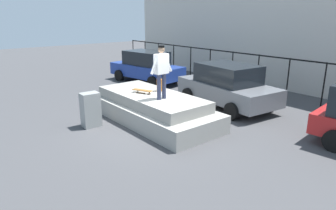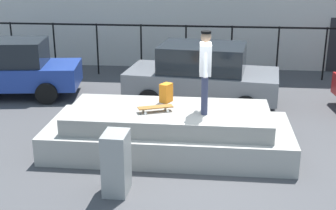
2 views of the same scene
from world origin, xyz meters
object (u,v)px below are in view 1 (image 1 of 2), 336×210
skateboard (142,90)px  car_grey_sedan_mid (227,85)px  backpack (161,85)px  car_blue_sedan_near (146,67)px  skateboarder (161,68)px  utility_box (91,110)px

skateboard → car_grey_sedan_mid: 3.74m
skateboard → backpack: backpack is taller
backpack → car_blue_sedan_near: bearing=-91.5°
car_grey_sedan_mid → car_blue_sedan_near: bearing=178.2°
skateboarder → car_blue_sedan_near: size_ratio=0.38×
skateboard → car_blue_sedan_near: 6.41m
car_blue_sedan_near → car_grey_sedan_mid: (6.03, -0.19, 0.01)m
skateboarder → utility_box: size_ratio=1.49×
backpack → car_blue_sedan_near: 6.14m
utility_box → backpack: bearing=77.7°
skateboarder → car_blue_sedan_near: 7.33m
skateboarder → skateboard: size_ratio=2.26×
car_grey_sedan_mid → utility_box: (-1.38, -5.43, -0.30)m
skateboard → utility_box: size_ratio=0.66×
car_blue_sedan_near → car_grey_sedan_mid: size_ratio=1.02×
skateboard → car_blue_sedan_near: (-5.14, 3.82, -0.20)m
car_grey_sedan_mid → utility_box: size_ratio=3.81×
skateboarder → car_blue_sedan_near: bearing=148.7°
skateboarder → utility_box: skateboarder is taller
car_blue_sedan_near → utility_box: bearing=-50.5°
skateboarder → car_grey_sedan_mid: (-0.16, 3.57, -1.12)m
skateboarder → backpack: bearing=143.4°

